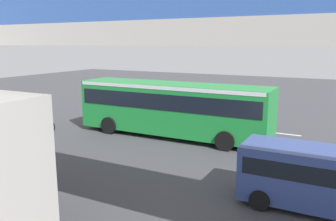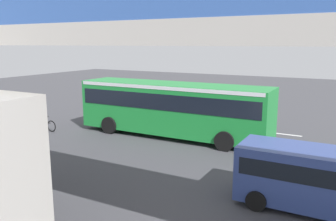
# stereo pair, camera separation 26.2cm
# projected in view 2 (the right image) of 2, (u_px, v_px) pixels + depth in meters

# --- Properties ---
(ground) EXTENTS (80.00, 80.00, 0.00)m
(ground) POSITION_uv_depth(u_px,v_px,m) (175.00, 133.00, 21.29)
(ground) COLOR #424247
(city_bus) EXTENTS (11.54, 2.85, 3.15)m
(city_bus) POSITION_uv_depth(u_px,v_px,m) (172.00, 105.00, 20.24)
(city_bus) COLOR #1E8C38
(city_bus) RESTS_ON ground
(parked_van) EXTENTS (4.80, 2.17, 2.05)m
(parked_van) POSITION_uv_depth(u_px,v_px,m) (313.00, 175.00, 11.32)
(parked_van) COLOR #33478C
(parked_van) RESTS_ON ground
(bicycle_red) EXTENTS (1.77, 0.44, 0.96)m
(bicycle_red) POSITION_uv_depth(u_px,v_px,m) (10.00, 123.00, 22.39)
(bicycle_red) COLOR black
(bicycle_red) RESTS_ON ground
(bicycle_orange) EXTENTS (1.77, 0.44, 0.96)m
(bicycle_orange) POSITION_uv_depth(u_px,v_px,m) (10.00, 130.00, 20.45)
(bicycle_orange) COLOR black
(bicycle_orange) RESTS_ON ground
(bicycle_black) EXTENTS (1.77, 0.44, 0.96)m
(bicycle_black) POSITION_uv_depth(u_px,v_px,m) (45.00, 125.00, 21.79)
(bicycle_black) COLOR black
(bicycle_black) RESTS_ON ground
(pedestrian) EXTENTS (0.38, 0.38, 1.79)m
(pedestrian) POSITION_uv_depth(u_px,v_px,m) (128.00, 103.00, 26.75)
(pedestrian) COLOR #2D2D38
(pedestrian) RESTS_ON ground
(lane_dash_leftmost) EXTENTS (2.00, 0.20, 0.01)m
(lane_dash_leftmost) POSITION_uv_depth(u_px,v_px,m) (285.00, 134.00, 21.01)
(lane_dash_leftmost) COLOR silver
(lane_dash_leftmost) RESTS_ON ground
(lane_dash_left) EXTENTS (2.00, 0.20, 0.01)m
(lane_dash_left) POSITION_uv_depth(u_px,v_px,m) (222.00, 127.00, 22.88)
(lane_dash_left) COLOR silver
(lane_dash_left) RESTS_ON ground
(lane_dash_centre) EXTENTS (2.00, 0.20, 0.01)m
(lane_dash_centre) POSITION_uv_depth(u_px,v_px,m) (169.00, 120.00, 24.75)
(lane_dash_centre) COLOR silver
(lane_dash_centre) RESTS_ON ground
(lane_dash_right) EXTENTS (2.00, 0.20, 0.01)m
(lane_dash_right) POSITION_uv_depth(u_px,v_px,m) (123.00, 115.00, 26.62)
(lane_dash_right) COLOR silver
(lane_dash_right) RESTS_ON ground
(pedestrian_overpass) EXTENTS (31.30, 2.60, 6.99)m
(pedestrian_overpass) POSITION_uv_depth(u_px,v_px,m) (8.00, 49.00, 10.61)
(pedestrian_overpass) COLOR #B2ADA5
(pedestrian_overpass) RESTS_ON ground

